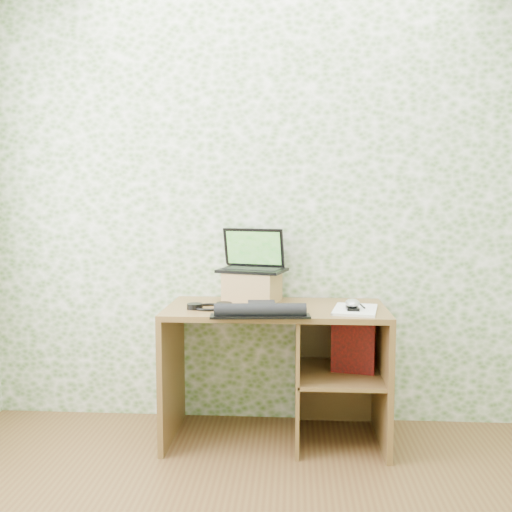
# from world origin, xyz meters

# --- Properties ---
(wall_back) EXTENTS (3.50, 0.00, 3.50)m
(wall_back) POSITION_xyz_m (0.00, 1.75, 1.30)
(wall_back) COLOR white
(wall_back) RESTS_ON ground
(desk) EXTENTS (1.20, 0.60, 0.75)m
(desk) POSITION_xyz_m (0.08, 1.47, 0.48)
(desk) COLOR brown
(desk) RESTS_ON floor
(riser) EXTENTS (0.34, 0.31, 0.17)m
(riser) POSITION_xyz_m (-0.14, 1.58, 0.84)
(riser) COLOR #A37749
(riser) RESTS_ON desk
(laptop) EXTENTS (0.42, 0.35, 0.24)m
(laptop) POSITION_xyz_m (-0.14, 1.62, 0.98)
(laptop) COLOR black
(laptop) RESTS_ON riser
(keyboard) EXTENTS (0.51, 0.29, 0.07)m
(keyboard) POSITION_xyz_m (-0.07, 1.22, 0.77)
(keyboard) COLOR black
(keyboard) RESTS_ON desk
(headphones) EXTENTS (0.24, 0.21, 0.03)m
(headphones) POSITION_xyz_m (-0.36, 1.36, 0.76)
(headphones) COLOR black
(headphones) RESTS_ON desk
(notepad) EXTENTS (0.27, 0.35, 0.01)m
(notepad) POSITION_xyz_m (0.42, 1.34, 0.76)
(notepad) COLOR white
(notepad) RESTS_ON desk
(mouse) EXTENTS (0.08, 0.12, 0.04)m
(mouse) POSITION_xyz_m (0.40, 1.31, 0.79)
(mouse) COLOR #B4B4B6
(mouse) RESTS_ON notepad
(pen) EXTENTS (0.02, 0.15, 0.01)m
(pen) POSITION_xyz_m (0.46, 1.41, 0.77)
(pen) COLOR black
(pen) RESTS_ON notepad
(red_box) EXTENTS (0.24, 0.12, 0.28)m
(red_box) POSITION_xyz_m (0.42, 1.44, 0.53)
(red_box) COLOR #9C100E
(red_box) RESTS_ON desk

